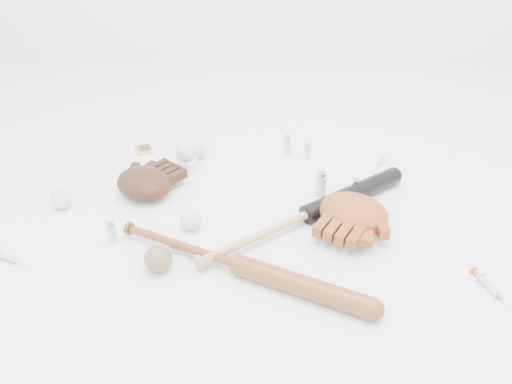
{
  "coord_description": "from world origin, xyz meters",
  "views": [
    {
      "loc": [
        0.06,
        -1.26,
        0.94
      ],
      "look_at": [
        -0.0,
        0.08,
        0.06
      ],
      "focal_mm": 35.0,
      "sensor_mm": 36.0,
      "label": 1
    }
  ],
  "objects_px": {
    "glove_dark": "(144,183)",
    "pedestal": "(187,164)",
    "bat_wood": "(238,265)",
    "bat_dark": "(308,214)"
  },
  "relations": [
    {
      "from": "bat_dark",
      "to": "glove_dark",
      "type": "xyz_separation_m",
      "value": [
        -0.55,
        0.14,
        0.01
      ]
    },
    {
      "from": "bat_dark",
      "to": "pedestal",
      "type": "height_order",
      "value": "bat_dark"
    },
    {
      "from": "bat_dark",
      "to": "pedestal",
      "type": "relative_size",
      "value": 11.58
    },
    {
      "from": "glove_dark",
      "to": "pedestal",
      "type": "bearing_deg",
      "value": 95.51
    },
    {
      "from": "bat_dark",
      "to": "bat_wood",
      "type": "xyz_separation_m",
      "value": [
        -0.2,
        -0.24,
        -0.0
      ]
    },
    {
      "from": "bat_dark",
      "to": "glove_dark",
      "type": "relative_size",
      "value": 3.46
    },
    {
      "from": "bat_wood",
      "to": "bat_dark",
      "type": "bearing_deg",
      "value": 74.2
    },
    {
      "from": "glove_dark",
      "to": "bat_dark",
      "type": "bearing_deg",
      "value": 25.27
    },
    {
      "from": "bat_dark",
      "to": "bat_wood",
      "type": "distance_m",
      "value": 0.31
    },
    {
      "from": "bat_wood",
      "to": "pedestal",
      "type": "height_order",
      "value": "bat_wood"
    }
  ]
}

